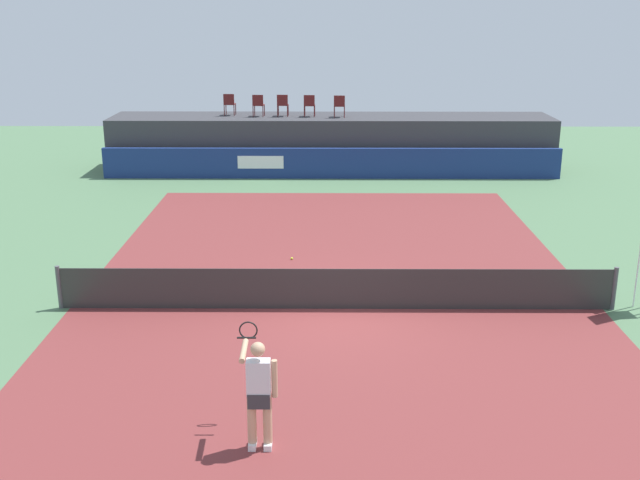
{
  "coord_description": "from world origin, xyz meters",
  "views": [
    {
      "loc": [
        -0.25,
        -15.81,
        6.52
      ],
      "look_at": [
        -0.37,
        2.0,
        1.0
      ],
      "focal_mm": 42.51,
      "sensor_mm": 36.0,
      "label": 1
    }
  ],
  "objects_px": {
    "net_post_near": "(59,287)",
    "tennis_player": "(259,391)",
    "spectator_chair_far_right": "(339,105)",
    "net_post_far": "(614,289)",
    "tennis_ball": "(292,258)",
    "spectator_chair_far_left": "(229,103)",
    "spectator_chair_right": "(309,105)",
    "spectator_chair_left": "(258,104)",
    "spectator_chair_center": "(283,104)"
  },
  "relations": [
    {
      "from": "tennis_ball",
      "to": "spectator_chair_right",
      "type": "bearing_deg",
      "value": 88.8
    },
    {
      "from": "net_post_near",
      "to": "tennis_player",
      "type": "height_order",
      "value": "tennis_player"
    },
    {
      "from": "spectator_chair_left",
      "to": "spectator_chair_far_right",
      "type": "relative_size",
      "value": 1.0
    },
    {
      "from": "spectator_chair_left",
      "to": "spectator_chair_center",
      "type": "bearing_deg",
      "value": 2.43
    },
    {
      "from": "spectator_chair_center",
      "to": "spectator_chair_far_right",
      "type": "relative_size",
      "value": 1.0
    },
    {
      "from": "spectator_chair_far_left",
      "to": "spectator_chair_right",
      "type": "distance_m",
      "value": 3.31
    },
    {
      "from": "net_post_near",
      "to": "tennis_ball",
      "type": "distance_m",
      "value": 6.13
    },
    {
      "from": "spectator_chair_left",
      "to": "net_post_far",
      "type": "bearing_deg",
      "value": -58.83
    },
    {
      "from": "tennis_player",
      "to": "spectator_chair_left",
      "type": "bearing_deg",
      "value": 94.76
    },
    {
      "from": "spectator_chair_right",
      "to": "tennis_ball",
      "type": "xyz_separation_m",
      "value": [
        -0.24,
        -11.67,
        -2.66
      ]
    },
    {
      "from": "tennis_ball",
      "to": "spectator_chair_far_right",
      "type": "bearing_deg",
      "value": 82.79
    },
    {
      "from": "tennis_player",
      "to": "net_post_near",
      "type": "bearing_deg",
      "value": 131.62
    },
    {
      "from": "spectator_chair_left",
      "to": "tennis_ball",
      "type": "relative_size",
      "value": 13.06
    },
    {
      "from": "net_post_near",
      "to": "net_post_far",
      "type": "xyz_separation_m",
      "value": [
        12.4,
        0.0,
        0.0
      ]
    },
    {
      "from": "tennis_ball",
      "to": "net_post_far",
      "type": "bearing_deg",
      "value": -25.04
    },
    {
      "from": "spectator_chair_center",
      "to": "net_post_near",
      "type": "height_order",
      "value": "spectator_chair_center"
    },
    {
      "from": "spectator_chair_far_right",
      "to": "net_post_near",
      "type": "distance_m",
      "value": 16.46
    },
    {
      "from": "tennis_player",
      "to": "spectator_chair_right",
      "type": "bearing_deg",
      "value": 89.02
    },
    {
      "from": "spectator_chair_right",
      "to": "spectator_chair_far_right",
      "type": "distance_m",
      "value": 1.22
    },
    {
      "from": "tennis_player",
      "to": "tennis_ball",
      "type": "height_order",
      "value": "tennis_player"
    },
    {
      "from": "spectator_chair_far_left",
      "to": "tennis_player",
      "type": "relative_size",
      "value": 0.5
    },
    {
      "from": "net_post_near",
      "to": "spectator_chair_far_right",
      "type": "bearing_deg",
      "value": 66.44
    },
    {
      "from": "spectator_chair_left",
      "to": "tennis_player",
      "type": "distance_m",
      "value": 20.88
    },
    {
      "from": "net_post_near",
      "to": "tennis_player",
      "type": "distance_m",
      "value": 7.47
    },
    {
      "from": "spectator_chair_left",
      "to": "spectator_chair_right",
      "type": "height_order",
      "value": "same"
    },
    {
      "from": "net_post_near",
      "to": "spectator_chair_left",
      "type": "bearing_deg",
      "value": 77.98
    },
    {
      "from": "spectator_chair_far_right",
      "to": "tennis_ball",
      "type": "height_order",
      "value": "spectator_chair_far_right"
    },
    {
      "from": "spectator_chair_center",
      "to": "net_post_near",
      "type": "relative_size",
      "value": 0.89
    },
    {
      "from": "net_post_far",
      "to": "tennis_player",
      "type": "bearing_deg",
      "value": -143.17
    },
    {
      "from": "spectator_chair_far_right",
      "to": "tennis_ball",
      "type": "distance_m",
      "value": 11.91
    },
    {
      "from": "spectator_chair_far_left",
      "to": "net_post_far",
      "type": "bearing_deg",
      "value": -56.12
    },
    {
      "from": "spectator_chair_center",
      "to": "tennis_ball",
      "type": "relative_size",
      "value": 13.06
    },
    {
      "from": "spectator_chair_left",
      "to": "tennis_player",
      "type": "height_order",
      "value": "spectator_chair_left"
    },
    {
      "from": "spectator_chair_center",
      "to": "net_post_near",
      "type": "bearing_deg",
      "value": -105.5
    },
    {
      "from": "spectator_chair_far_left",
      "to": "net_post_near",
      "type": "distance_m",
      "value": 15.75
    },
    {
      "from": "spectator_chair_far_right",
      "to": "tennis_player",
      "type": "xyz_separation_m",
      "value": [
        -1.57,
        -20.53,
        -1.73
      ]
    },
    {
      "from": "spectator_chair_center",
      "to": "net_post_far",
      "type": "relative_size",
      "value": 0.89
    },
    {
      "from": "net_post_far",
      "to": "tennis_player",
      "type": "distance_m",
      "value": 9.31
    },
    {
      "from": "spectator_chair_right",
      "to": "spectator_chair_far_right",
      "type": "bearing_deg",
      "value": -7.03
    },
    {
      "from": "spectator_chair_left",
      "to": "net_post_near",
      "type": "xyz_separation_m",
      "value": [
        -3.23,
        -15.16,
        -2.19
      ]
    },
    {
      "from": "spectator_chair_left",
      "to": "net_post_near",
      "type": "relative_size",
      "value": 0.89
    },
    {
      "from": "spectator_chair_far_right",
      "to": "net_post_far",
      "type": "relative_size",
      "value": 0.89
    },
    {
      "from": "spectator_chair_far_left",
      "to": "spectator_chair_right",
      "type": "relative_size",
      "value": 1.0
    },
    {
      "from": "net_post_near",
      "to": "spectator_chair_far_left",
      "type": "bearing_deg",
      "value": 82.57
    },
    {
      "from": "spectator_chair_far_left",
      "to": "tennis_ball",
      "type": "distance_m",
      "value": 12.7
    },
    {
      "from": "spectator_chair_right",
      "to": "net_post_near",
      "type": "relative_size",
      "value": 0.89
    },
    {
      "from": "tennis_player",
      "to": "tennis_ball",
      "type": "distance_m",
      "value": 9.05
    },
    {
      "from": "net_post_far",
      "to": "tennis_ball",
      "type": "height_order",
      "value": "net_post_far"
    },
    {
      "from": "spectator_chair_center",
      "to": "net_post_far",
      "type": "xyz_separation_m",
      "value": [
        8.18,
        -15.2,
        -2.19
      ]
    },
    {
      "from": "net_post_near",
      "to": "tennis_ball",
      "type": "relative_size",
      "value": 14.71
    }
  ]
}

